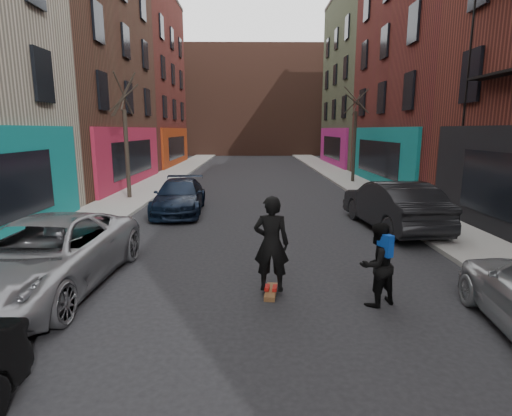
{
  "coord_description": "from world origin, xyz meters",
  "views": [
    {
      "loc": [
        -0.21,
        -1.25,
        3.38
      ],
      "look_at": [
        -0.12,
        7.76,
        1.6
      ],
      "focal_mm": 28.0,
      "sensor_mm": 36.0,
      "label": 1
    }
  ],
  "objects_px": {
    "parked_left_far": "(44,256)",
    "skateboarder": "(271,244)",
    "tree_right_far": "(355,127)",
    "parked_right_end": "(392,205)",
    "pedestrian": "(377,264)",
    "tree_left_far": "(125,129)",
    "parked_left_end": "(179,196)",
    "skateboard": "(271,292)"
  },
  "relations": [
    {
      "from": "parked_right_end",
      "to": "pedestrian",
      "type": "xyz_separation_m",
      "value": [
        -2.41,
        -6.09,
        -0.01
      ]
    },
    {
      "from": "tree_right_far",
      "to": "parked_right_end",
      "type": "distance_m",
      "value": 12.27
    },
    {
      "from": "tree_left_far",
      "to": "tree_right_far",
      "type": "xyz_separation_m",
      "value": [
        12.4,
        6.0,
        0.15
      ]
    },
    {
      "from": "tree_left_far",
      "to": "tree_right_far",
      "type": "bearing_deg",
      "value": 25.82
    },
    {
      "from": "parked_left_end",
      "to": "parked_right_end",
      "type": "bearing_deg",
      "value": -22.41
    },
    {
      "from": "parked_right_end",
      "to": "skateboard",
      "type": "xyz_separation_m",
      "value": [
        -4.42,
        -5.57,
        -0.79
      ]
    },
    {
      "from": "parked_left_end",
      "to": "skateboarder",
      "type": "distance_m",
      "value": 9.02
    },
    {
      "from": "parked_right_end",
      "to": "skateboard",
      "type": "height_order",
      "value": "parked_right_end"
    },
    {
      "from": "parked_left_far",
      "to": "tree_right_far",
      "type": "bearing_deg",
      "value": 60.17
    },
    {
      "from": "skateboarder",
      "to": "pedestrian",
      "type": "bearing_deg",
      "value": 173.29
    },
    {
      "from": "tree_right_far",
      "to": "skateboard",
      "type": "relative_size",
      "value": 8.5
    },
    {
      "from": "parked_left_end",
      "to": "pedestrian",
      "type": "bearing_deg",
      "value": -61.48
    },
    {
      "from": "parked_right_end",
      "to": "pedestrian",
      "type": "distance_m",
      "value": 6.55
    },
    {
      "from": "tree_right_far",
      "to": "parked_right_end",
      "type": "bearing_deg",
      "value": -97.68
    },
    {
      "from": "parked_left_far",
      "to": "pedestrian",
      "type": "xyz_separation_m",
      "value": [
        6.79,
        -0.78,
        0.06
      ]
    },
    {
      "from": "parked_right_end",
      "to": "skateboarder",
      "type": "xyz_separation_m",
      "value": [
        -4.42,
        -5.57,
        0.26
      ]
    },
    {
      "from": "parked_left_end",
      "to": "parked_right_end",
      "type": "height_order",
      "value": "parked_right_end"
    },
    {
      "from": "tree_right_far",
      "to": "skateboarder",
      "type": "relative_size",
      "value": 3.42
    },
    {
      "from": "pedestrian",
      "to": "tree_right_far",
      "type": "bearing_deg",
      "value": -129.03
    },
    {
      "from": "skateboard",
      "to": "parked_left_end",
      "type": "bearing_deg",
      "value": 119.63
    },
    {
      "from": "parked_right_end",
      "to": "parked_left_far",
      "type": "bearing_deg",
      "value": 23.64
    },
    {
      "from": "parked_left_far",
      "to": "parked_left_end",
      "type": "bearing_deg",
      "value": 82.53
    },
    {
      "from": "parked_left_far",
      "to": "tree_left_far",
      "type": "bearing_deg",
      "value": 100.5
    },
    {
      "from": "tree_left_far",
      "to": "pedestrian",
      "type": "distance_m",
      "value": 14.82
    },
    {
      "from": "parked_left_far",
      "to": "skateboarder",
      "type": "bearing_deg",
      "value": -0.85
    },
    {
      "from": "parked_left_end",
      "to": "pedestrian",
      "type": "relative_size",
      "value": 2.85
    },
    {
      "from": "skateboarder",
      "to": "pedestrian",
      "type": "relative_size",
      "value": 1.21
    },
    {
      "from": "parked_right_end",
      "to": "skateboarder",
      "type": "relative_size",
      "value": 2.55
    },
    {
      "from": "parked_left_far",
      "to": "skateboard",
      "type": "xyz_separation_m",
      "value": [
        4.78,
        -0.27,
        -0.72
      ]
    },
    {
      "from": "parked_left_far",
      "to": "parked_right_end",
      "type": "height_order",
      "value": "parked_right_end"
    },
    {
      "from": "parked_left_far",
      "to": "parked_left_end",
      "type": "height_order",
      "value": "parked_left_far"
    },
    {
      "from": "tree_right_far",
      "to": "parked_left_far",
      "type": "relative_size",
      "value": 1.23
    },
    {
      "from": "parked_left_far",
      "to": "parked_right_end",
      "type": "relative_size",
      "value": 1.09
    },
    {
      "from": "parked_left_far",
      "to": "skateboarder",
      "type": "relative_size",
      "value": 2.78
    },
    {
      "from": "parked_left_far",
      "to": "parked_left_end",
      "type": "xyz_separation_m",
      "value": [
        1.4,
        8.09,
        -0.09
      ]
    },
    {
      "from": "parked_left_far",
      "to": "parked_right_end",
      "type": "xyz_separation_m",
      "value": [
        9.2,
        5.31,
        0.07
      ]
    },
    {
      "from": "parked_left_far",
      "to": "parked_left_end",
      "type": "distance_m",
      "value": 8.21
    },
    {
      "from": "tree_left_far",
      "to": "parked_right_end",
      "type": "relative_size",
      "value": 1.28
    },
    {
      "from": "skateboarder",
      "to": "tree_left_far",
      "type": "bearing_deg",
      "value": -53.23
    },
    {
      "from": "tree_right_far",
      "to": "pedestrian",
      "type": "bearing_deg",
      "value": -102.58
    },
    {
      "from": "tree_right_far",
      "to": "parked_left_far",
      "type": "bearing_deg",
      "value": -122.18
    },
    {
      "from": "parked_left_far",
      "to": "pedestrian",
      "type": "bearing_deg",
      "value": -4.23
    }
  ]
}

